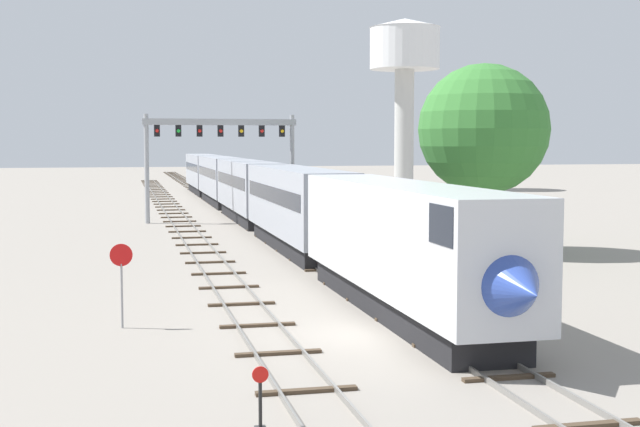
{
  "coord_description": "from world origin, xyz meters",
  "views": [
    {
      "loc": [
        -7.95,
        -26.76,
        6.27
      ],
      "look_at": [
        1.0,
        12.0,
        3.0
      ],
      "focal_mm": 48.43,
      "sensor_mm": 36.0,
      "label": 1
    }
  ],
  "objects_px": {
    "passenger_train": "(248,188)",
    "switch_stand": "(260,409)",
    "trackside_tree_left": "(484,130)",
    "stop_sign": "(121,273)",
    "water_tower": "(405,57)",
    "signal_gantry": "(221,143)"
  },
  "relations": [
    {
      "from": "passenger_train",
      "to": "water_tower",
      "type": "bearing_deg",
      "value": 56.95
    },
    {
      "from": "passenger_train",
      "to": "stop_sign",
      "type": "distance_m",
      "value": 40.48
    },
    {
      "from": "passenger_train",
      "to": "trackside_tree_left",
      "type": "xyz_separation_m",
      "value": [
        10.03,
        -23.3,
        4.4
      ]
    },
    {
      "from": "signal_gantry",
      "to": "switch_stand",
      "type": "xyz_separation_m",
      "value": [
        -4.85,
        -50.13,
        -5.76
      ]
    },
    {
      "from": "water_tower",
      "to": "switch_stand",
      "type": "bearing_deg",
      "value": -110.33
    },
    {
      "from": "water_tower",
      "to": "trackside_tree_left",
      "type": "relative_size",
      "value": 2.12
    },
    {
      "from": "signal_gantry",
      "to": "stop_sign",
      "type": "bearing_deg",
      "value": -101.34
    },
    {
      "from": "switch_stand",
      "to": "stop_sign",
      "type": "bearing_deg",
      "value": 104.16
    },
    {
      "from": "passenger_train",
      "to": "water_tower",
      "type": "height_order",
      "value": "water_tower"
    },
    {
      "from": "trackside_tree_left",
      "to": "passenger_train",
      "type": "bearing_deg",
      "value": 113.3
    },
    {
      "from": "trackside_tree_left",
      "to": "signal_gantry",
      "type": "bearing_deg",
      "value": 118.4
    },
    {
      "from": "passenger_train",
      "to": "trackside_tree_left",
      "type": "relative_size",
      "value": 9.04
    },
    {
      "from": "passenger_train",
      "to": "water_tower",
      "type": "xyz_separation_m",
      "value": [
        27.14,
        41.72,
        14.99
      ]
    },
    {
      "from": "switch_stand",
      "to": "trackside_tree_left",
      "type": "xyz_separation_m",
      "value": [
        17.13,
        27.42,
        6.49
      ]
    },
    {
      "from": "signal_gantry",
      "to": "trackside_tree_left",
      "type": "xyz_separation_m",
      "value": [
        12.28,
        -22.72,
        0.74
      ]
    },
    {
      "from": "trackside_tree_left",
      "to": "switch_stand",
      "type": "bearing_deg",
      "value": -122.01
    },
    {
      "from": "signal_gantry",
      "to": "water_tower",
      "type": "distance_m",
      "value": 52.74
    },
    {
      "from": "switch_stand",
      "to": "trackside_tree_left",
      "type": "distance_m",
      "value": 32.98
    },
    {
      "from": "water_tower",
      "to": "signal_gantry",
      "type": "bearing_deg",
      "value": -124.79
    },
    {
      "from": "passenger_train",
      "to": "switch_stand",
      "type": "xyz_separation_m",
      "value": [
        -7.1,
        -50.71,
        -2.09
      ]
    },
    {
      "from": "water_tower",
      "to": "switch_stand",
      "type": "relative_size",
      "value": 15.56
    },
    {
      "from": "water_tower",
      "to": "stop_sign",
      "type": "distance_m",
      "value": 90.43
    }
  ]
}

